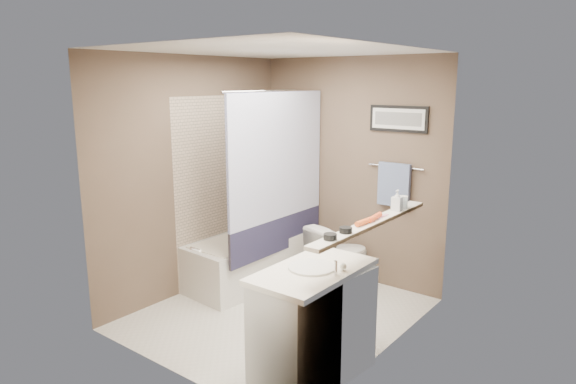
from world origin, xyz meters
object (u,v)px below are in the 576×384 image
Objects in this scene: glass_jar at (403,202)px; vanity at (313,326)px; hair_brush_front at (365,221)px; candle_bowl_near at (330,237)px; hair_brush_back at (375,217)px; candle_bowl_far at (346,230)px; toilet at (339,256)px; bathtub at (251,259)px; soap_bottle at (397,200)px.

vanity is at bearing -100.29° from glass_jar.
candle_bowl_near is at bearing -90.00° from hair_brush_front.
hair_brush_back is at bearing 90.00° from candle_bowl_near.
candle_bowl_near and candle_bowl_far have the same top height.
vanity reaches higher than toilet.
bathtub is at bearing 157.85° from hair_brush_front.
candle_bowl_far is at bearing 140.27° from toilet.
glass_jar is (0.00, 0.90, 0.03)m from candle_bowl_far.
candle_bowl_far is 0.80m from soap_bottle.
candle_bowl_near is (0.19, -0.08, 0.73)m from vanity.
hair_brush_front is at bearing 146.03° from toilet.
hair_brush_front reaches higher than candle_bowl_far.
bathtub is 1.96m from vanity.
candle_bowl_near is 0.47m from hair_brush_front.
toilet is 7.75× the size of candle_bowl_near.
hair_brush_front is at bearing -90.00° from glass_jar.
vanity is 0.76m from candle_bowl_near.
hair_brush_back is at bearing 90.00° from hair_brush_front.
toilet is at bearing 128.77° from hair_brush_front.
glass_jar is at bearing 90.00° from hair_brush_front.
hair_brush_back is 0.49m from glass_jar.
bathtub is 6.82× the size of hair_brush_front.
candle_bowl_near is at bearing -29.74° from bathtub.
vanity is 0.85m from hair_brush_front.
glass_jar is at bearing 90.00° from soap_bottle.
bathtub is at bearing 150.73° from vanity.
soap_bottle is at bearing 84.07° from vanity.
toilet is 2.03m from candle_bowl_near.
hair_brush_front is 0.15m from hair_brush_back.
hair_brush_front is 2.20× the size of glass_jar.
glass_jar reaches higher than vanity.
toilet is 7.75× the size of candle_bowl_far.
hair_brush_back is at bearing -13.95° from bathtub.
glass_jar is at bearing 85.28° from vanity.
hair_brush_front is at bearing -90.00° from soap_bottle.
candle_bowl_far is at bearing 37.30° from vanity.
bathtub is 1.67× the size of vanity.
vanity is at bearing -30.76° from bathtub.
glass_jar is (0.00, 0.63, 0.03)m from hair_brush_front.
glass_jar reaches higher than hair_brush_front.
glass_jar is (0.00, 1.10, 0.03)m from candle_bowl_near.
hair_brush_front is 1.29× the size of soap_bottle.
toilet is 1.34m from glass_jar.
glass_jar is (0.00, 0.49, 0.03)m from hair_brush_back.
candle_bowl_near is at bearing -90.00° from soap_bottle.
toilet is 1.58m from hair_brush_back.
vanity is 0.93m from hair_brush_back.
hair_brush_back is 1.29× the size of soap_bottle.
candle_bowl_far is 0.41× the size of hair_brush_back.
candle_bowl_far is 0.53× the size of soap_bottle.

